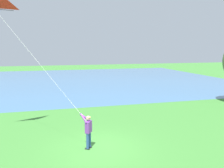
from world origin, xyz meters
The scene contains 3 objects.
ground_plane centered at (0.00, 0.00, 0.00)m, with size 120.00×120.00×0.00m, color #3D7F33.
lake_water centered at (-26.52, 4.00, 0.00)m, with size 36.00×44.00×0.01m, color teal.
person_kite_flyer centered at (-0.04, -0.49, 1.05)m, with size 0.55×0.62×1.83m.
Camera 1 is at (11.52, -2.35, 5.14)m, focal length 38.29 mm.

